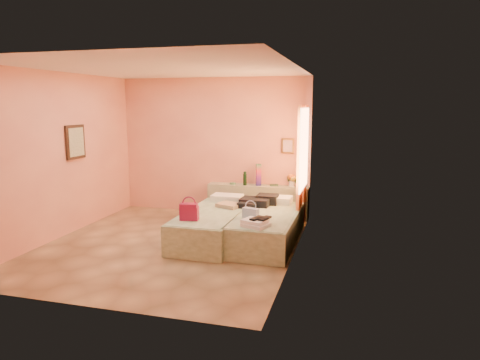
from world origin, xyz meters
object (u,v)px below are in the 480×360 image
object	(u,v)px
headboard_ledge	(258,201)
blue_handbag	(251,213)
bed_right	(267,229)
water_bottle	(245,179)
green_book	(274,185)
towel_stack	(256,223)
bed_left	(213,226)
flower_vase	(292,179)
magenta_handbag	(189,212)

from	to	relation	value
headboard_ledge	blue_handbag	size ratio (longest dim) A/B	8.15
bed_right	blue_handbag	size ratio (longest dim) A/B	7.95
headboard_ledge	water_bottle	distance (m)	0.53
green_book	blue_handbag	xyz separation A→B (m)	(0.00, -1.99, -0.08)
water_bottle	towel_stack	world-z (taller)	water_bottle
blue_handbag	towel_stack	bearing A→B (deg)	-51.64
towel_stack	blue_handbag	bearing A→B (deg)	113.11
towel_stack	headboard_ledge	bearing A→B (deg)	102.09
bed_right	towel_stack	world-z (taller)	towel_stack
bed_right	water_bottle	world-z (taller)	water_bottle
bed_left	blue_handbag	size ratio (longest dim) A/B	7.95
flower_vase	towel_stack	xyz separation A→B (m)	(-0.17, -2.45, -0.25)
bed_left	towel_stack	bearing A→B (deg)	-37.10
magenta_handbag	bed_right	bearing A→B (deg)	22.14
green_book	towel_stack	distance (m)	2.43
flower_vase	magenta_handbag	distance (m)	2.67
green_book	magenta_handbag	world-z (taller)	magenta_handbag
bed_left	towel_stack	xyz separation A→B (m)	(0.89, -0.68, 0.30)
blue_handbag	towel_stack	xyz separation A→B (m)	(0.19, -0.43, -0.03)
headboard_ledge	blue_handbag	bearing A→B (deg)	-80.52
bed_left	blue_handbag	distance (m)	0.81
water_bottle	blue_handbag	xyz separation A→B (m)	(0.58, -1.88, -0.20)
headboard_ledge	towel_stack	xyz separation A→B (m)	(0.51, -2.38, 0.23)
blue_handbag	headboard_ledge	bearing A→B (deg)	114.72
headboard_ledge	bed_right	world-z (taller)	headboard_ledge
water_bottle	magenta_handbag	distance (m)	2.25
bed_right	green_book	size ratio (longest dim) A/B	12.15
bed_left	flower_vase	distance (m)	2.13
bed_right	blue_handbag	bearing A→B (deg)	-120.25
bed_right	green_book	xyz separation A→B (m)	(-0.20, 1.65, 0.41)
bed_left	water_bottle	size ratio (longest dim) A/B	7.52
headboard_ledge	green_book	size ratio (longest dim) A/B	12.46
magenta_handbag	flower_vase	bearing A→B (deg)	52.44
green_book	magenta_handbag	size ratio (longest dim) A/B	0.59
flower_vase	blue_handbag	distance (m)	2.06
bed_right	towel_stack	distance (m)	0.83
flower_vase	magenta_handbag	size ratio (longest dim) A/B	1.03
bed_left	green_book	size ratio (longest dim) A/B	12.15
headboard_ledge	green_book	world-z (taller)	green_book
headboard_ledge	towel_stack	world-z (taller)	headboard_ledge
bed_right	flower_vase	distance (m)	1.77
flower_vase	towel_stack	size ratio (longest dim) A/B	0.83
blue_handbag	magenta_handbag	bearing A→B (deg)	-143.67
green_book	towel_stack	bearing A→B (deg)	-99.62
bed_right	water_bottle	bearing A→B (deg)	117.21
flower_vase	bed_left	bearing A→B (deg)	-120.79
flower_vase	magenta_handbag	xyz separation A→B (m)	(-1.24, -2.36, -0.16)
bed_left	magenta_handbag	bearing A→B (deg)	-107.26
bed_right	magenta_handbag	distance (m)	1.34
water_bottle	green_book	size ratio (longest dim) A/B	1.62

